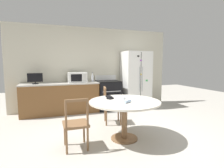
% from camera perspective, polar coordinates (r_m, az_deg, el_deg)
% --- Properties ---
extents(ground_plane, '(14.00, 14.00, 0.00)m').
position_cam_1_polar(ground_plane, '(3.59, 5.15, -17.40)').
color(ground_plane, '#B2ADA3').
extents(back_wall, '(5.20, 0.10, 2.60)m').
position_cam_1_polar(back_wall, '(5.79, -5.75, 5.04)').
color(back_wall, beige).
rests_on(back_wall, ground_plane).
extents(kitchen_counter, '(2.20, 0.64, 0.90)m').
position_cam_1_polar(kitchen_counter, '(5.36, -16.34, -4.46)').
color(kitchen_counter, brown).
rests_on(kitchen_counter, ground_plane).
extents(refrigerator, '(0.87, 0.72, 1.85)m').
position_cam_1_polar(refrigerator, '(5.88, 7.74, 1.39)').
color(refrigerator, white).
rests_on(refrigerator, ground_plane).
extents(oven_range, '(0.70, 0.68, 1.08)m').
position_cam_1_polar(oven_range, '(5.60, -1.22, -3.55)').
color(oven_range, black).
rests_on(oven_range, ground_plane).
extents(microwave, '(0.55, 0.39, 0.30)m').
position_cam_1_polar(microwave, '(5.37, -11.28, 2.16)').
color(microwave, white).
rests_on(microwave, kitchen_counter).
extents(countertop_tv, '(0.40, 0.16, 0.30)m').
position_cam_1_polar(countertop_tv, '(5.27, -23.81, 1.77)').
color(countertop_tv, black).
rests_on(countertop_tv, kitchen_counter).
extents(counter_bottle, '(0.07, 0.07, 0.30)m').
position_cam_1_polar(counter_bottle, '(5.41, -6.37, 1.88)').
color(counter_bottle, silver).
rests_on(counter_bottle, kitchen_counter).
extents(dining_table, '(1.35, 1.35, 0.76)m').
position_cam_1_polar(dining_table, '(3.38, 4.11, -7.55)').
color(dining_table, beige).
rests_on(dining_table, ground_plane).
extents(dining_chair_far, '(0.50, 0.50, 0.90)m').
position_cam_1_polar(dining_chair_far, '(4.30, -0.20, -7.14)').
color(dining_chair_far, brown).
rests_on(dining_chair_far, ground_plane).
extents(dining_chair_left, '(0.42, 0.42, 0.90)m').
position_cam_1_polar(dining_chair_left, '(3.11, -11.72, -12.76)').
color(dining_chair_left, brown).
rests_on(dining_chair_left, ground_plane).
extents(candle_glass, '(0.08, 0.08, 0.08)m').
position_cam_1_polar(candle_glass, '(3.33, 3.81, -4.95)').
color(candle_glass, silver).
rests_on(candle_glass, dining_table).
extents(folded_napkin, '(0.18, 0.14, 0.05)m').
position_cam_1_polar(folded_napkin, '(3.18, 5.15, -5.66)').
color(folded_napkin, '#A3BCDB').
rests_on(folded_napkin, dining_table).
extents(wallet, '(0.17, 0.17, 0.07)m').
position_cam_1_polar(wallet, '(3.51, -0.78, -4.45)').
color(wallet, black).
rests_on(wallet, dining_table).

